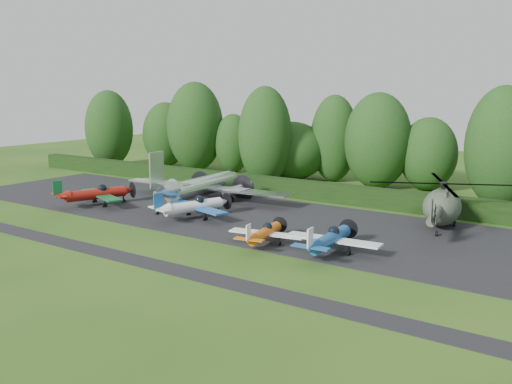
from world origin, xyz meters
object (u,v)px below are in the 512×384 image
Objects in this scene: light_plane_red at (96,194)px; light_plane_orange at (265,233)px; light_plane_white at (194,206)px; light_plane_blue at (330,239)px; transport_plane at (201,186)px; helicopter at (442,204)px.

light_plane_orange is (22.93, -2.49, -0.29)m from light_plane_red.
light_plane_white is at bearing 171.15° from light_plane_orange.
light_plane_white is 16.21m from light_plane_blue.
light_plane_orange is 5.42m from light_plane_blue.
light_plane_orange is at bearing -30.05° from transport_plane.
light_plane_red is at bearing -178.87° from light_plane_blue.
light_plane_red reaches higher than light_plane_white.
helicopter reaches higher than light_plane_white.
light_plane_blue reaches higher than light_plane_orange.
light_plane_red is 1.04× the size of light_plane_white.
helicopter is (9.62, 13.51, 1.19)m from light_plane_orange.
helicopter is (4.26, 12.80, 1.01)m from light_plane_blue.
helicopter is at bearing 10.01° from light_plane_white.
transport_plane is at bearing 109.12° from light_plane_white.
light_plane_white is 0.55× the size of helicopter.
light_plane_white is (12.36, 1.22, -0.06)m from light_plane_red.
light_plane_blue is (5.37, 0.71, 0.18)m from light_plane_orange.
transport_plane is 18.33m from light_plane_orange.
light_plane_blue is at bearing -97.41° from helicopter.
light_plane_red is at bearing -175.71° from light_plane_orange.
light_plane_blue is at bearing 18.07° from light_plane_orange.
helicopter is at bearing 76.33° from light_plane_blue.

